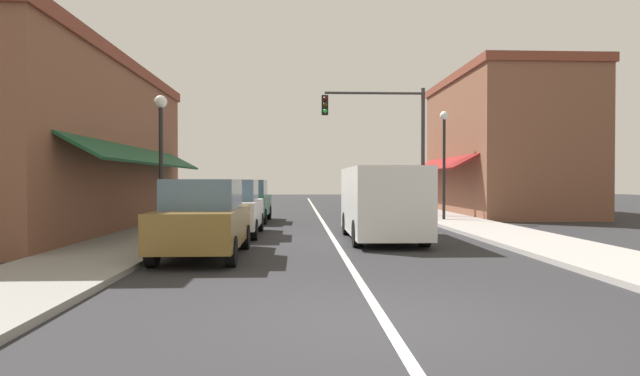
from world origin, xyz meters
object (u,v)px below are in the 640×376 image
parked_car_third_left (248,201)px  street_lamp_right_mid (444,147)px  parked_car_second_left (232,208)px  traffic_signal_mast_arm (389,130)px  street_lamp_left_near (161,141)px  van_in_lane (382,201)px  parked_car_nearest_left (204,219)px

parked_car_third_left → street_lamp_right_mid: 8.54m
parked_car_second_left → traffic_signal_mast_arm: size_ratio=0.68×
street_lamp_left_near → parked_car_second_left: bearing=38.9°
van_in_lane → street_lamp_left_near: 6.57m
parked_car_nearest_left → street_lamp_right_mid: (8.25, 9.63, 2.26)m
traffic_signal_mast_arm → street_lamp_left_near: 12.22m
parked_car_second_left → parked_car_third_left: same height
parked_car_second_left → traffic_signal_mast_arm: bearing=49.7°
traffic_signal_mast_arm → street_lamp_right_mid: (1.86, -2.53, -0.96)m
van_in_lane → street_lamp_right_mid: street_lamp_right_mid is taller
traffic_signal_mast_arm → parked_car_nearest_left: bearing=-117.7°
street_lamp_left_near → parked_car_nearest_left: bearing=-60.7°
street_lamp_right_mid → parked_car_third_left: bearing=176.7°
parked_car_second_left → parked_car_third_left: bearing=90.0°
parked_car_third_left → street_lamp_right_mid: street_lamp_right_mid is taller
van_in_lane → traffic_signal_mast_arm: (1.82, 8.97, 2.95)m
parked_car_nearest_left → parked_car_second_left: 4.62m
van_in_lane → traffic_signal_mast_arm: size_ratio=0.86×
parked_car_second_left → parked_car_third_left: size_ratio=0.99×
parked_car_nearest_left → street_lamp_right_mid: 12.88m
parked_car_second_left → traffic_signal_mast_arm: traffic_signal_mast_arm is taller
street_lamp_left_near → street_lamp_right_mid: 11.94m
traffic_signal_mast_arm → street_lamp_right_mid: bearing=-53.7°
van_in_lane → traffic_signal_mast_arm: traffic_signal_mast_arm is taller
street_lamp_left_near → street_lamp_right_mid: (10.02, 6.48, 0.27)m
traffic_signal_mast_arm → parked_car_third_left: bearing=-162.0°
van_in_lane → traffic_signal_mast_arm: 9.62m
street_lamp_right_mid → parked_car_second_left: bearing=-148.6°
van_in_lane → street_lamp_right_mid: (3.68, 6.44, 1.99)m
parked_car_nearest_left → street_lamp_right_mid: street_lamp_right_mid is taller
street_lamp_right_mid → parked_car_nearest_left: bearing=-130.6°
parked_car_third_left → traffic_signal_mast_arm: traffic_signal_mast_arm is taller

